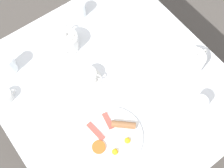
{
  "coord_description": "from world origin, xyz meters",
  "views": [
    {
      "loc": [
        -0.4,
        -0.54,
        2.09
      ],
      "look_at": [
        0.0,
        0.0,
        0.74
      ],
      "focal_mm": 50.0,
      "sensor_mm": 36.0,
      "label": 1
    }
  ],
  "objects_px": {
    "fork_by_plate": "(186,153)",
    "knife_by_plate": "(136,11)",
    "teacup_with_saucer_left": "(88,77)",
    "breakfast_plate": "(112,136)",
    "teapot_near": "(67,41)",
    "spoon_for_tea": "(166,35)",
    "teapot_far": "(192,61)",
    "water_glass_short": "(79,9)",
    "wine_glass_spare": "(9,64)",
    "creamer_jug": "(5,96)",
    "water_glass_tall": "(198,106)"
  },
  "relations": [
    {
      "from": "fork_by_plate",
      "to": "knife_by_plate",
      "type": "bearing_deg",
      "value": 67.24
    },
    {
      "from": "teacup_with_saucer_left",
      "to": "breakfast_plate",
      "type": "bearing_deg",
      "value": -104.45
    },
    {
      "from": "teapot_near",
      "to": "knife_by_plate",
      "type": "xyz_separation_m",
      "value": [
        0.43,
        -0.03,
        -0.05
      ]
    },
    {
      "from": "breakfast_plate",
      "to": "fork_by_plate",
      "type": "height_order",
      "value": "breakfast_plate"
    },
    {
      "from": "breakfast_plate",
      "to": "spoon_for_tea",
      "type": "height_order",
      "value": "breakfast_plate"
    },
    {
      "from": "breakfast_plate",
      "to": "teapot_far",
      "type": "bearing_deg",
      "value": 6.54
    },
    {
      "from": "teacup_with_saucer_left",
      "to": "water_glass_short",
      "type": "relative_size",
      "value": 1.48
    },
    {
      "from": "breakfast_plate",
      "to": "water_glass_short",
      "type": "bearing_deg",
      "value": 67.66
    },
    {
      "from": "wine_glass_spare",
      "to": "knife_by_plate",
      "type": "bearing_deg",
      "value": -6.64
    },
    {
      "from": "creamer_jug",
      "to": "fork_by_plate",
      "type": "distance_m",
      "value": 0.87
    },
    {
      "from": "teacup_with_saucer_left",
      "to": "teapot_far",
      "type": "bearing_deg",
      "value": -28.22
    },
    {
      "from": "teapot_near",
      "to": "spoon_for_tea",
      "type": "xyz_separation_m",
      "value": [
        0.46,
        -0.25,
        -0.05
      ]
    },
    {
      "from": "knife_by_plate",
      "to": "water_glass_short",
      "type": "bearing_deg",
      "value": 147.23
    },
    {
      "from": "fork_by_plate",
      "to": "wine_glass_spare",
      "type": "bearing_deg",
      "value": 116.4
    },
    {
      "from": "breakfast_plate",
      "to": "creamer_jug",
      "type": "bearing_deg",
      "value": 122.62
    },
    {
      "from": "teacup_with_saucer_left",
      "to": "water_glass_short",
      "type": "height_order",
      "value": "water_glass_short"
    },
    {
      "from": "water_glass_short",
      "to": "creamer_jug",
      "type": "bearing_deg",
      "value": -159.71
    },
    {
      "from": "teapot_near",
      "to": "creamer_jug",
      "type": "distance_m",
      "value": 0.4
    },
    {
      "from": "breakfast_plate",
      "to": "teapot_near",
      "type": "xyz_separation_m",
      "value": [
        0.1,
        0.53,
        0.04
      ]
    },
    {
      "from": "creamer_jug",
      "to": "fork_by_plate",
      "type": "bearing_deg",
      "value": -54.28
    },
    {
      "from": "water_glass_tall",
      "to": "knife_by_plate",
      "type": "relative_size",
      "value": 0.55
    },
    {
      "from": "teapot_near",
      "to": "spoon_for_tea",
      "type": "distance_m",
      "value": 0.52
    },
    {
      "from": "teacup_with_saucer_left",
      "to": "wine_glass_spare",
      "type": "xyz_separation_m",
      "value": [
        -0.28,
        0.28,
        0.02
      ]
    },
    {
      "from": "water_glass_tall",
      "to": "teapot_far",
      "type": "bearing_deg",
      "value": 52.33
    },
    {
      "from": "teapot_near",
      "to": "teacup_with_saucer_left",
      "type": "xyz_separation_m",
      "value": [
        -0.02,
        -0.22,
        -0.02
      ]
    },
    {
      "from": "breakfast_plate",
      "to": "water_glass_tall",
      "type": "xyz_separation_m",
      "value": [
        0.39,
        -0.13,
        0.05
      ]
    },
    {
      "from": "knife_by_plate",
      "to": "wine_glass_spare",
      "type": "bearing_deg",
      "value": 173.36
    },
    {
      "from": "wine_glass_spare",
      "to": "fork_by_plate",
      "type": "bearing_deg",
      "value": -63.6
    },
    {
      "from": "wine_glass_spare",
      "to": "knife_by_plate",
      "type": "relative_size",
      "value": 0.5
    },
    {
      "from": "breakfast_plate",
      "to": "teacup_with_saucer_left",
      "type": "xyz_separation_m",
      "value": [
        0.08,
        0.31,
        0.02
      ]
    },
    {
      "from": "water_glass_tall",
      "to": "knife_by_plate",
      "type": "height_order",
      "value": "water_glass_tall"
    },
    {
      "from": "water_glass_tall",
      "to": "water_glass_short",
      "type": "distance_m",
      "value": 0.8
    },
    {
      "from": "creamer_jug",
      "to": "spoon_for_tea",
      "type": "bearing_deg",
      "value": -11.92
    },
    {
      "from": "teacup_with_saucer_left",
      "to": "knife_by_plate",
      "type": "bearing_deg",
      "value": 22.87
    },
    {
      "from": "spoon_for_tea",
      "to": "creamer_jug",
      "type": "bearing_deg",
      "value": 168.08
    },
    {
      "from": "wine_glass_spare",
      "to": "knife_by_plate",
      "type": "xyz_separation_m",
      "value": [
        0.73,
        -0.08,
        -0.05
      ]
    },
    {
      "from": "breakfast_plate",
      "to": "wine_glass_spare",
      "type": "bearing_deg",
      "value": 108.68
    },
    {
      "from": "teapot_near",
      "to": "breakfast_plate",
      "type": "bearing_deg",
      "value": 21.86
    },
    {
      "from": "water_glass_tall",
      "to": "creamer_jug",
      "type": "height_order",
      "value": "water_glass_tall"
    },
    {
      "from": "fork_by_plate",
      "to": "water_glass_short",
      "type": "bearing_deg",
      "value": 86.54
    },
    {
      "from": "breakfast_plate",
      "to": "water_glass_tall",
      "type": "height_order",
      "value": "water_glass_tall"
    },
    {
      "from": "wine_glass_spare",
      "to": "creamer_jug",
      "type": "relative_size",
      "value": 1.19
    },
    {
      "from": "creamer_jug",
      "to": "wine_glass_spare",
      "type": "bearing_deg",
      "value": 53.24
    },
    {
      "from": "breakfast_plate",
      "to": "water_glass_short",
      "type": "xyz_separation_m",
      "value": [
        0.27,
        0.66,
        0.04
      ]
    },
    {
      "from": "teapot_far",
      "to": "water_glass_short",
      "type": "relative_size",
      "value": 2.22
    },
    {
      "from": "teapot_far",
      "to": "creamer_jug",
      "type": "distance_m",
      "value": 0.92
    },
    {
      "from": "teacup_with_saucer_left",
      "to": "water_glass_short",
      "type": "xyz_separation_m",
      "value": [
        0.19,
        0.36,
        0.02
      ]
    },
    {
      "from": "knife_by_plate",
      "to": "creamer_jug",
      "type": "bearing_deg",
      "value": -177.09
    },
    {
      "from": "teacup_with_saucer_left",
      "to": "water_glass_tall",
      "type": "distance_m",
      "value": 0.54
    },
    {
      "from": "breakfast_plate",
      "to": "knife_by_plate",
      "type": "relative_size",
      "value": 1.35
    }
  ]
}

